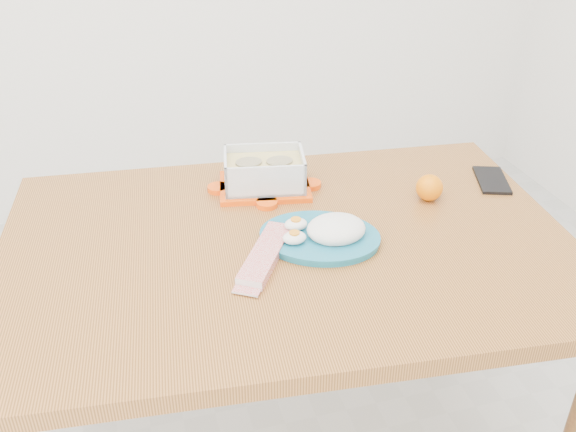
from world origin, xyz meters
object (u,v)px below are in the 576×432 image
object	(u,v)px
orange_fruit	(429,188)
rice_plate	(325,232)
smartphone	(492,180)
food_container	(264,172)
dining_table	(288,274)

from	to	relation	value
orange_fruit	rice_plate	bearing A→B (deg)	-160.20
orange_fruit	smartphone	distance (m)	0.21
food_container	orange_fruit	distance (m)	0.41
dining_table	rice_plate	xyz separation A→B (m)	(0.08, -0.03, 0.12)
food_container	orange_fruit	size ratio (longest dim) A/B	3.84
dining_table	smartphone	world-z (taller)	smartphone
food_container	smartphone	bearing A→B (deg)	-1.44
food_container	smartphone	size ratio (longest dim) A/B	1.72
dining_table	orange_fruit	distance (m)	0.41
rice_plate	smartphone	distance (m)	0.53
orange_fruit	dining_table	bearing A→B (deg)	-167.92
orange_fruit	smartphone	bearing A→B (deg)	11.62
food_container	smartphone	distance (m)	0.59
food_container	rice_plate	world-z (taller)	food_container
food_container	orange_fruit	xyz separation A→B (m)	(0.37, -0.16, -0.01)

